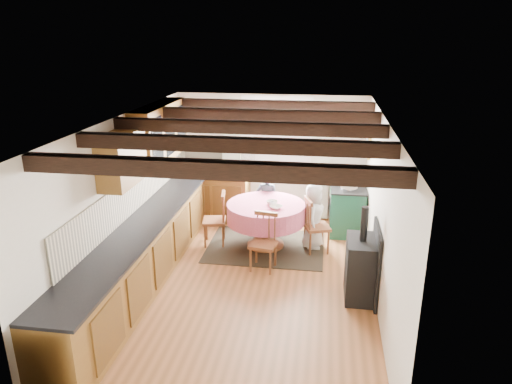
% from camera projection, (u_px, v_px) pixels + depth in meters
% --- Properties ---
extents(floor, '(3.60, 5.50, 0.00)m').
position_uv_depth(floor, '(248.00, 284.00, 6.90)').
color(floor, '#A96436').
rests_on(floor, ground).
extents(ceiling, '(3.60, 5.50, 0.00)m').
position_uv_depth(ceiling, '(247.00, 121.00, 6.13)').
color(ceiling, white).
rests_on(ceiling, ground).
extents(wall_back, '(3.60, 0.00, 2.40)m').
position_uv_depth(wall_back, '(271.00, 157.00, 9.09)').
color(wall_back, silver).
rests_on(wall_back, ground).
extents(wall_front, '(3.60, 0.00, 2.40)m').
position_uv_depth(wall_front, '(193.00, 322.00, 3.94)').
color(wall_front, silver).
rests_on(wall_front, ground).
extents(wall_left, '(0.00, 5.50, 2.40)m').
position_uv_depth(wall_left, '(124.00, 200.00, 6.77)').
color(wall_left, silver).
rests_on(wall_left, ground).
extents(wall_right, '(0.00, 5.50, 2.40)m').
position_uv_depth(wall_right, '(381.00, 214.00, 6.26)').
color(wall_right, silver).
rests_on(wall_right, ground).
extents(beam_a, '(3.60, 0.16, 0.16)m').
position_uv_depth(beam_a, '(210.00, 169.00, 4.28)').
color(beam_a, black).
rests_on(beam_a, ceiling).
extents(beam_b, '(3.60, 0.16, 0.16)m').
position_uv_depth(beam_b, '(232.00, 145.00, 5.22)').
color(beam_b, black).
rests_on(beam_b, ceiling).
extents(beam_c, '(3.60, 0.16, 0.16)m').
position_uv_depth(beam_c, '(247.00, 127.00, 6.16)').
color(beam_c, black).
rests_on(beam_c, ceiling).
extents(beam_d, '(3.60, 0.16, 0.16)m').
position_uv_depth(beam_d, '(258.00, 115.00, 7.09)').
color(beam_d, black).
rests_on(beam_d, ceiling).
extents(beam_e, '(3.60, 0.16, 0.16)m').
position_uv_depth(beam_e, '(266.00, 105.00, 8.03)').
color(beam_e, black).
rests_on(beam_e, ceiling).
extents(splash_left, '(0.02, 4.50, 0.55)m').
position_uv_depth(splash_left, '(133.00, 194.00, 7.05)').
color(splash_left, beige).
rests_on(splash_left, wall_left).
extents(splash_back, '(1.40, 0.02, 0.55)m').
position_uv_depth(splash_back, '(220.00, 156.00, 9.21)').
color(splash_back, beige).
rests_on(splash_back, wall_back).
extents(base_cabinet_left, '(0.60, 5.30, 0.88)m').
position_uv_depth(base_cabinet_left, '(148.00, 250.00, 6.97)').
color(base_cabinet_left, brown).
rests_on(base_cabinet_left, floor).
extents(base_cabinet_back, '(1.30, 0.60, 0.88)m').
position_uv_depth(base_cabinet_back, '(215.00, 197.00, 9.20)').
color(base_cabinet_back, brown).
rests_on(base_cabinet_back, floor).
extents(worktop_left, '(0.64, 5.30, 0.04)m').
position_uv_depth(worktop_left, '(147.00, 221.00, 6.82)').
color(worktop_left, black).
rests_on(worktop_left, base_cabinet_left).
extents(worktop_back, '(1.30, 0.64, 0.04)m').
position_uv_depth(worktop_back, '(214.00, 175.00, 9.03)').
color(worktop_back, black).
rests_on(worktop_back, base_cabinet_back).
extents(wall_cabinet_glass, '(0.34, 1.80, 0.90)m').
position_uv_depth(wall_cabinet_glass, '(160.00, 132.00, 7.63)').
color(wall_cabinet_glass, brown).
rests_on(wall_cabinet_glass, wall_left).
extents(wall_cabinet_solid, '(0.34, 0.90, 0.70)m').
position_uv_depth(wall_cabinet_solid, '(122.00, 159.00, 6.24)').
color(wall_cabinet_solid, brown).
rests_on(wall_cabinet_solid, wall_left).
extents(window_frame, '(1.34, 0.03, 1.54)m').
position_uv_depth(window_frame, '(276.00, 137.00, 8.93)').
color(window_frame, white).
rests_on(window_frame, wall_back).
extents(window_pane, '(1.20, 0.01, 1.40)m').
position_uv_depth(window_pane, '(276.00, 137.00, 8.94)').
color(window_pane, white).
rests_on(window_pane, wall_back).
extents(curtain_left, '(0.35, 0.10, 2.10)m').
position_uv_depth(curtain_left, '(232.00, 162.00, 9.13)').
color(curtain_left, beige).
rests_on(curtain_left, wall_back).
extents(curtain_right, '(0.35, 0.10, 2.10)m').
position_uv_depth(curtain_right, '(320.00, 166.00, 8.89)').
color(curtain_right, beige).
rests_on(curtain_right, wall_back).
extents(curtain_rod, '(2.00, 0.03, 0.03)m').
position_uv_depth(curtain_rod, '(276.00, 106.00, 8.66)').
color(curtain_rod, black).
rests_on(curtain_rod, wall_back).
extents(wall_picture, '(0.04, 0.50, 0.60)m').
position_uv_depth(wall_picture, '(369.00, 140.00, 8.26)').
color(wall_picture, gold).
rests_on(wall_picture, wall_right).
extents(wall_plate, '(0.30, 0.02, 0.30)m').
position_uv_depth(wall_plate, '(327.00, 134.00, 8.75)').
color(wall_plate, silver).
rests_on(wall_plate, wall_back).
extents(rug, '(1.96, 1.53, 0.01)m').
position_uv_depth(rug, '(266.00, 247.00, 8.09)').
color(rug, black).
rests_on(rug, floor).
extents(dining_table, '(1.30, 1.30, 0.79)m').
position_uv_depth(dining_table, '(266.00, 226.00, 7.96)').
color(dining_table, '#B4335D').
rests_on(dining_table, floor).
extents(chair_near, '(0.44, 0.46, 0.90)m').
position_uv_depth(chair_near, '(263.00, 242.00, 7.19)').
color(chair_near, brown).
rests_on(chair_near, floor).
extents(chair_left, '(0.48, 0.46, 0.93)m').
position_uv_depth(chair_left, '(214.00, 219.00, 8.06)').
color(chair_left, brown).
rests_on(chair_left, floor).
extents(chair_right, '(0.53, 0.52, 0.94)m').
position_uv_depth(chair_right, '(317.00, 225.00, 7.80)').
color(chair_right, brown).
rests_on(chair_right, floor).
extents(aga_range, '(0.62, 0.96, 0.88)m').
position_uv_depth(aga_range, '(347.00, 208.00, 8.63)').
color(aga_range, '#164831').
rests_on(aga_range, floor).
extents(cast_iron_stove, '(0.40, 0.66, 1.33)m').
position_uv_depth(cast_iron_stove, '(362.00, 253.00, 6.37)').
color(cast_iron_stove, black).
rests_on(cast_iron_stove, floor).
extents(child_far, '(0.42, 0.28, 1.13)m').
position_uv_depth(child_far, '(267.00, 202.00, 8.57)').
color(child_far, '#39424B').
rests_on(child_far, floor).
extents(child_right, '(0.40, 0.58, 1.12)m').
position_uv_depth(child_right, '(313.00, 216.00, 7.91)').
color(child_right, silver).
rests_on(child_right, floor).
extents(bowl_a, '(0.27, 0.27, 0.05)m').
position_uv_depth(bowl_a, '(276.00, 207.00, 7.61)').
color(bowl_a, silver).
rests_on(bowl_a, dining_table).
extents(bowl_b, '(0.23, 0.23, 0.06)m').
position_uv_depth(bowl_b, '(272.00, 203.00, 7.81)').
color(bowl_b, silver).
rests_on(bowl_b, dining_table).
extents(cup, '(0.11, 0.11, 0.09)m').
position_uv_depth(cup, '(271.00, 204.00, 7.69)').
color(cup, silver).
rests_on(cup, dining_table).
extents(canister_tall, '(0.14, 0.14, 0.23)m').
position_uv_depth(canister_tall, '(195.00, 167.00, 9.02)').
color(canister_tall, '#262628').
rests_on(canister_tall, worktop_back).
extents(canister_wide, '(0.20, 0.20, 0.22)m').
position_uv_depth(canister_wide, '(220.00, 167.00, 9.03)').
color(canister_wide, '#262628').
rests_on(canister_wide, worktop_back).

